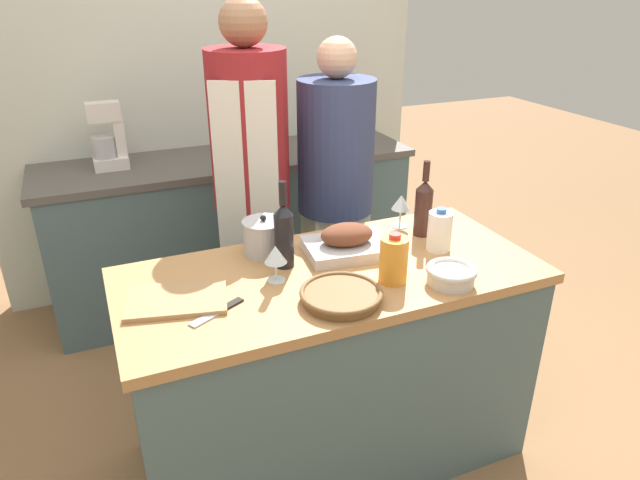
% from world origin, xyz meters
% --- Properties ---
extents(ground_plane, '(12.00, 12.00, 0.00)m').
position_xyz_m(ground_plane, '(0.00, 0.00, 0.00)').
color(ground_plane, '#8E6642').
extents(kitchen_island, '(1.56, 0.71, 0.88)m').
position_xyz_m(kitchen_island, '(0.00, 0.00, 0.44)').
color(kitchen_island, '#4C666B').
rests_on(kitchen_island, ground_plane).
extents(back_counter, '(2.16, 0.60, 0.91)m').
position_xyz_m(back_counter, '(0.00, 1.47, 0.45)').
color(back_counter, '#4C666B').
rests_on(back_counter, ground_plane).
extents(back_wall, '(2.66, 0.10, 2.55)m').
position_xyz_m(back_wall, '(0.00, 1.82, 1.27)').
color(back_wall, silver).
rests_on(back_wall, ground_plane).
extents(roasting_pan, '(0.34, 0.27, 0.12)m').
position_xyz_m(roasting_pan, '(0.12, 0.11, 0.92)').
color(roasting_pan, '#BCBCC1').
rests_on(roasting_pan, kitchen_island).
extents(wicker_basket, '(0.28, 0.28, 0.04)m').
position_xyz_m(wicker_basket, '(-0.06, -0.21, 0.90)').
color(wicker_basket, brown).
rests_on(wicker_basket, kitchen_island).
extents(cutting_board, '(0.37, 0.29, 0.02)m').
position_xyz_m(cutting_board, '(-0.56, -0.00, 0.89)').
color(cutting_board, '#AD7F51').
rests_on(cutting_board, kitchen_island).
extents(stock_pot, '(0.17, 0.17, 0.16)m').
position_xyz_m(stock_pot, '(-0.18, 0.24, 0.95)').
color(stock_pot, '#B7B7BC').
rests_on(stock_pot, kitchen_island).
extents(mixing_bowl, '(0.18, 0.18, 0.06)m').
position_xyz_m(mixing_bowl, '(0.35, -0.25, 0.91)').
color(mixing_bowl, beige).
rests_on(mixing_bowl, kitchen_island).
extents(juice_jug, '(0.10, 0.10, 0.19)m').
position_xyz_m(juice_jug, '(0.17, -0.15, 0.96)').
color(juice_jug, orange).
rests_on(juice_jug, kitchen_island).
extents(milk_jug, '(0.09, 0.09, 0.17)m').
position_xyz_m(milk_jug, '(0.47, -0.00, 0.96)').
color(milk_jug, white).
rests_on(milk_jug, kitchen_island).
extents(wine_bottle_green, '(0.07, 0.07, 0.32)m').
position_xyz_m(wine_bottle_green, '(0.48, 0.15, 1.00)').
color(wine_bottle_green, '#381E19').
rests_on(wine_bottle_green, kitchen_island).
extents(wine_bottle_dark, '(0.07, 0.07, 0.33)m').
position_xyz_m(wine_bottle_dark, '(-0.14, 0.11, 1.01)').
color(wine_bottle_dark, black).
rests_on(wine_bottle_dark, kitchen_island).
extents(wine_glass_left, '(0.08, 0.08, 0.14)m').
position_xyz_m(wine_glass_left, '(-0.21, 0.01, 0.98)').
color(wine_glass_left, silver).
rests_on(wine_glass_left, kitchen_island).
extents(wine_glass_right, '(0.08, 0.08, 0.15)m').
position_xyz_m(wine_glass_right, '(0.44, 0.26, 0.98)').
color(wine_glass_right, silver).
rests_on(wine_glass_right, kitchen_island).
extents(knife_chef, '(0.20, 0.12, 0.01)m').
position_xyz_m(knife_chef, '(-0.45, -0.11, 0.88)').
color(knife_chef, '#B7B7BC').
rests_on(knife_chef, kitchen_island).
extents(stand_mixer, '(0.18, 0.14, 0.36)m').
position_xyz_m(stand_mixer, '(-0.64, 1.51, 1.06)').
color(stand_mixer, silver).
rests_on(stand_mixer, back_counter).
extents(condiment_bottle_tall, '(0.05, 0.05, 0.15)m').
position_xyz_m(condiment_bottle_tall, '(0.87, 1.59, 0.98)').
color(condiment_bottle_tall, '#234C28').
rests_on(condiment_bottle_tall, back_counter).
extents(condiment_bottle_short, '(0.06, 0.06, 0.21)m').
position_xyz_m(condiment_bottle_short, '(0.21, 1.30, 1.00)').
color(condiment_bottle_short, '#332D28').
rests_on(condiment_bottle_short, back_counter).
extents(person_cook_aproned, '(0.38, 0.40, 1.79)m').
position_xyz_m(person_cook_aproned, '(-0.06, 0.78, 1.00)').
color(person_cook_aproned, beige).
rests_on(person_cook_aproned, ground_plane).
extents(person_cook_guest, '(0.38, 0.38, 1.62)m').
position_xyz_m(person_cook_guest, '(0.37, 0.77, 0.89)').
color(person_cook_guest, beige).
rests_on(person_cook_guest, ground_plane).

